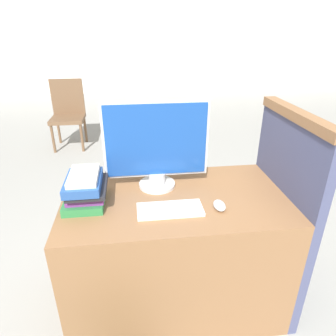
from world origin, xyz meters
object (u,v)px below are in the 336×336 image
object	(u,v)px
keyboard	(170,210)
mouse	(219,205)
monitor	(156,146)
far_chair	(68,111)
book_stack	(85,189)

from	to	relation	value
keyboard	mouse	bearing A→B (deg)	-2.24
monitor	far_chair	world-z (taller)	monitor
monitor	mouse	distance (m)	0.46
mouse	far_chair	world-z (taller)	far_chair
monitor	far_chair	bearing A→B (deg)	110.00
keyboard	book_stack	xyz separation A→B (m)	(-0.42, 0.13, 0.07)
monitor	keyboard	size ratio (longest dim) A/B	1.75
monitor	keyboard	distance (m)	0.36
mouse	far_chair	xyz separation A→B (m)	(-1.29, 3.02, -0.26)
mouse	far_chair	distance (m)	3.29
keyboard	book_stack	size ratio (longest dim) A/B	1.20
mouse	book_stack	world-z (taller)	book_stack
keyboard	monitor	bearing A→B (deg)	98.49
mouse	book_stack	distance (m)	0.68
keyboard	far_chair	distance (m)	3.19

